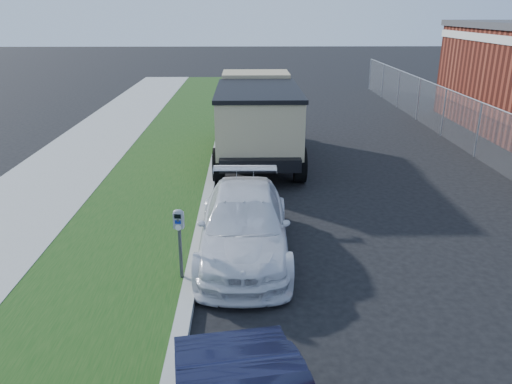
{
  "coord_description": "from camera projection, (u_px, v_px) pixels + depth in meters",
  "views": [
    {
      "loc": [
        -1.6,
        -8.85,
        4.61
      ],
      "look_at": [
        -1.4,
        1.0,
        1.0
      ],
      "focal_mm": 35.0,
      "sensor_mm": 36.0,
      "label": 1
    }
  ],
  "objects": [
    {
      "name": "chainlink_fence",
      "position": [
        480.0,
        119.0,
        16.18
      ],
      "size": [
        0.06,
        30.06,
        30.0
      ],
      "color": "slate",
      "rests_on": "ground"
    },
    {
      "name": "dump_truck",
      "position": [
        257.0,
        114.0,
        16.14
      ],
      "size": [
        2.61,
        6.48,
        2.53
      ],
      "rotation": [
        0.0,
        0.0,
        0.0
      ],
      "color": "black",
      "rests_on": "ground"
    },
    {
      "name": "white_wagon",
      "position": [
        244.0,
        225.0,
        9.81
      ],
      "size": [
        1.8,
        4.33,
        1.25
      ],
      "primitive_type": "imported",
      "rotation": [
        0.0,
        0.0,
        -0.01
      ],
      "color": "silver",
      "rests_on": "ground"
    },
    {
      "name": "parking_meter",
      "position": [
        179.0,
        229.0,
        8.56
      ],
      "size": [
        0.19,
        0.14,
        1.31
      ],
      "rotation": [
        0.0,
        0.0,
        -0.11
      ],
      "color": "#3F4247",
      "rests_on": "ground"
    },
    {
      "name": "ground",
      "position": [
        327.0,
        256.0,
        9.92
      ],
      "size": [
        120.0,
        120.0,
        0.0
      ],
      "primitive_type": "plane",
      "color": "black",
      "rests_on": "ground"
    },
    {
      "name": "streetside",
      "position": [
        77.0,
        216.0,
        11.67
      ],
      "size": [
        6.12,
        50.0,
        0.15
      ],
      "color": "gray",
      "rests_on": "ground"
    }
  ]
}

